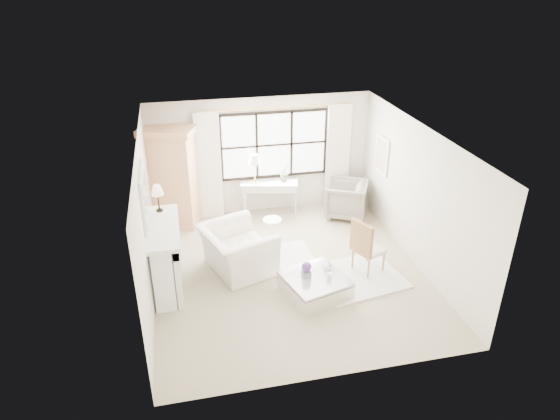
# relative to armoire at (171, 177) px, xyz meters

# --- Properties ---
(floor) EXTENTS (5.50, 5.50, 0.00)m
(floor) POSITION_rel_armoire_xyz_m (2.04, -2.45, -1.14)
(floor) COLOR tan
(floor) RESTS_ON ground
(ceiling) EXTENTS (5.50, 5.50, 0.00)m
(ceiling) POSITION_rel_armoire_xyz_m (2.04, -2.45, 1.56)
(ceiling) COLOR white
(ceiling) RESTS_ON ground
(wall_back) EXTENTS (5.00, 0.00, 5.00)m
(wall_back) POSITION_rel_armoire_xyz_m (2.04, 0.30, 0.21)
(wall_back) COLOR beige
(wall_back) RESTS_ON ground
(wall_front) EXTENTS (5.00, 0.00, 5.00)m
(wall_front) POSITION_rel_armoire_xyz_m (2.04, -5.20, 0.21)
(wall_front) COLOR silver
(wall_front) RESTS_ON ground
(wall_left) EXTENTS (0.00, 5.50, 5.50)m
(wall_left) POSITION_rel_armoire_xyz_m (-0.46, -2.45, 0.21)
(wall_left) COLOR beige
(wall_left) RESTS_ON ground
(wall_right) EXTENTS (0.00, 5.50, 5.50)m
(wall_right) POSITION_rel_armoire_xyz_m (4.54, -2.45, 0.21)
(wall_right) COLOR beige
(wall_right) RESTS_ON ground
(window_pane) EXTENTS (2.40, 0.02, 1.50)m
(window_pane) POSITION_rel_armoire_xyz_m (2.34, 0.28, 0.46)
(window_pane) COLOR white
(window_pane) RESTS_ON wall_back
(window_frame) EXTENTS (2.50, 0.04, 1.50)m
(window_frame) POSITION_rel_armoire_xyz_m (2.34, 0.27, 0.46)
(window_frame) COLOR black
(window_frame) RESTS_ON wall_back
(curtain_rod) EXTENTS (3.30, 0.04, 0.04)m
(curtain_rod) POSITION_rel_armoire_xyz_m (2.34, 0.22, 1.33)
(curtain_rod) COLOR gold
(curtain_rod) RESTS_ON wall_back
(curtain_left) EXTENTS (0.55, 0.10, 2.47)m
(curtain_left) POSITION_rel_armoire_xyz_m (0.84, 0.20, 0.10)
(curtain_left) COLOR white
(curtain_left) RESTS_ON ground
(curtain_right) EXTENTS (0.55, 0.10, 2.47)m
(curtain_right) POSITION_rel_armoire_xyz_m (3.84, 0.20, 0.10)
(curtain_right) COLOR white
(curtain_right) RESTS_ON ground
(fireplace) EXTENTS (0.58, 1.66, 1.26)m
(fireplace) POSITION_rel_armoire_xyz_m (-0.24, -2.45, -0.49)
(fireplace) COLOR silver
(fireplace) RESTS_ON ground
(mirror_frame) EXTENTS (0.05, 1.15, 0.95)m
(mirror_frame) POSITION_rel_armoire_xyz_m (-0.43, -2.45, 0.70)
(mirror_frame) COLOR white
(mirror_frame) RESTS_ON wall_left
(mirror_glass) EXTENTS (0.02, 1.00, 0.80)m
(mirror_glass) POSITION_rel_armoire_xyz_m (-0.40, -2.45, 0.70)
(mirror_glass) COLOR silver
(mirror_glass) RESTS_ON wall_left
(art_frame) EXTENTS (0.04, 0.62, 0.82)m
(art_frame) POSITION_rel_armoire_xyz_m (4.51, -0.75, 0.41)
(art_frame) COLOR white
(art_frame) RESTS_ON wall_right
(art_canvas) EXTENTS (0.01, 0.52, 0.72)m
(art_canvas) POSITION_rel_armoire_xyz_m (4.49, -0.75, 0.41)
(art_canvas) COLOR #BDB093
(art_canvas) RESTS_ON wall_right
(mantel_lamp) EXTENTS (0.22, 0.22, 0.51)m
(mantel_lamp) POSITION_rel_armoire_xyz_m (-0.24, -1.87, 0.51)
(mantel_lamp) COLOR black
(mantel_lamp) RESTS_ON fireplace
(armoire) EXTENTS (1.29, 1.05, 2.24)m
(armoire) POSITION_rel_armoire_xyz_m (0.00, 0.00, 0.00)
(armoire) COLOR tan
(armoire) RESTS_ON floor
(console_table) EXTENTS (1.37, 0.72, 0.80)m
(console_table) POSITION_rel_armoire_xyz_m (2.16, 0.04, -0.74)
(console_table) COLOR silver
(console_table) RESTS_ON floor
(console_lamp) EXTENTS (0.28, 0.28, 0.69)m
(console_lamp) POSITION_rel_armoire_xyz_m (1.84, 0.06, 0.22)
(console_lamp) COLOR gold
(console_lamp) RESTS_ON console_table
(orchid_plant) EXTENTS (0.30, 0.28, 0.43)m
(orchid_plant) POSITION_rel_armoire_xyz_m (2.53, 0.04, -0.12)
(orchid_plant) COLOR #556B47
(orchid_plant) RESTS_ON console_table
(side_table) EXTENTS (0.40, 0.40, 0.51)m
(side_table) POSITION_rel_armoire_xyz_m (1.97, -1.21, -0.81)
(side_table) COLOR white
(side_table) RESTS_ON floor
(rug_left) EXTENTS (1.67, 1.24, 0.03)m
(rug_left) POSITION_rel_armoire_xyz_m (1.83, -1.99, -1.13)
(rug_left) COLOR silver
(rug_left) RESTS_ON floor
(rug_right) EXTENTS (1.98, 1.62, 0.03)m
(rug_right) POSITION_rel_armoire_xyz_m (3.14, -2.95, -1.12)
(rug_right) COLOR silver
(rug_right) RESTS_ON floor
(club_armchair) EXTENTS (1.53, 1.63, 0.86)m
(club_armchair) POSITION_rel_armoire_xyz_m (1.10, -2.15, -0.71)
(club_armchair) COLOR white
(club_armchair) RESTS_ON floor
(wingback_chair) EXTENTS (1.22, 1.21, 0.83)m
(wingback_chair) POSITION_rel_armoire_xyz_m (3.87, -0.44, -0.72)
(wingback_chair) COLOR gray
(wingback_chair) RESTS_ON floor
(french_chair) EXTENTS (0.64, 0.64, 1.08)m
(french_chair) POSITION_rel_armoire_xyz_m (3.50, -2.74, -0.83)
(french_chair) COLOR #A17443
(french_chair) RESTS_ON floor
(coffee_table) EXTENTS (1.24, 1.24, 0.38)m
(coffee_table) POSITION_rel_armoire_xyz_m (2.31, -3.27, -0.96)
(coffee_table) COLOR white
(coffee_table) RESTS_ON floor
(planter_box) EXTENTS (0.15, 0.15, 0.11)m
(planter_box) POSITION_rel_armoire_xyz_m (2.17, -3.21, -0.70)
(planter_box) COLOR slate
(planter_box) RESTS_ON coffee_table
(planter_flowers) EXTENTS (0.17, 0.17, 0.17)m
(planter_flowers) POSITION_rel_armoire_xyz_m (2.17, -3.21, -0.56)
(planter_flowers) COLOR #542E73
(planter_flowers) RESTS_ON planter_box
(pillar_candle) EXTENTS (0.09, 0.09, 0.12)m
(pillar_candle) POSITION_rel_armoire_xyz_m (2.53, -3.38, -0.70)
(pillar_candle) COLOR white
(pillar_candle) RESTS_ON coffee_table
(coffee_vase) EXTENTS (0.19, 0.19, 0.17)m
(coffee_vase) POSITION_rel_armoire_xyz_m (2.60, -3.07, -0.68)
(coffee_vase) COLOR white
(coffee_vase) RESTS_ON coffee_table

